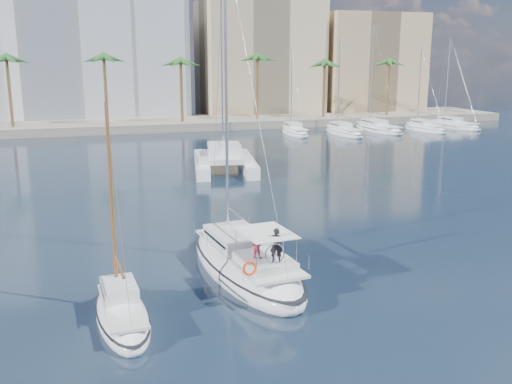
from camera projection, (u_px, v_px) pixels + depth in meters
name	position (u px, v px, depth m)	size (l,w,h in m)	color
ground	(260.00, 261.00, 29.81)	(160.00, 160.00, 0.00)	black
quay	(138.00, 124.00, 86.38)	(120.00, 14.00, 1.20)	gray
building_modern	(50.00, 35.00, 91.01)	(42.00, 16.00, 28.00)	white
building_beige	(259.00, 60.00, 98.94)	(20.00, 14.00, 20.00)	#C9B890
building_tan_right	(367.00, 66.00, 103.08)	(18.00, 12.00, 18.00)	tan
palm_centre	(138.00, 59.00, 80.45)	(3.60, 3.60, 12.30)	brown
palm_right	(356.00, 59.00, 90.25)	(3.60, 3.60, 12.30)	brown
main_sloop	(245.00, 264.00, 27.97)	(4.76, 11.56, 16.69)	white
small_sloop	(122.00, 313.00, 22.89)	(2.39, 6.53, 9.23)	white
catamaran	(224.00, 158.00, 54.00)	(7.34, 11.78, 16.14)	white
seagull	(238.00, 223.00, 35.34)	(1.16, 0.50, 0.22)	silver
moored_yacht_a	(295.00, 134.00, 79.27)	(2.72, 9.35, 11.90)	white
moored_yacht_b	(343.00, 134.00, 79.29)	(3.14, 10.78, 13.72)	white
moored_yacht_c	(378.00, 131.00, 83.02)	(3.55, 12.21, 15.54)	white
moored_yacht_d	(425.00, 131.00, 83.03)	(2.72, 9.35, 11.90)	white
moored_yacht_e	(454.00, 128.00, 86.77)	(3.14, 10.78, 13.72)	white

